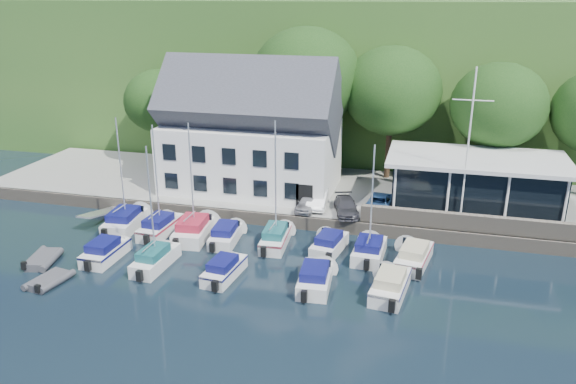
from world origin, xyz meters
name	(u,v)px	position (x,y,z in m)	size (l,w,h in m)	color
ground	(281,306)	(0.00, 0.00, 0.00)	(180.00, 180.00, 0.00)	black
quay	(335,196)	(0.00, 17.50, 0.50)	(60.00, 13.00, 1.00)	gray
quay_face	(319,225)	(0.00, 11.00, 0.50)	(60.00, 0.30, 1.00)	#6B6356
hillside	(387,54)	(0.00, 62.00, 8.00)	(160.00, 75.00, 16.00)	#2F5A22
harbor_building	(251,138)	(-7.00, 16.50, 5.35)	(14.40, 8.20, 8.70)	white
club_pavilion	(475,183)	(11.00, 16.00, 3.05)	(13.20, 7.20, 4.10)	black
seawall	(491,225)	(12.00, 11.40, 1.60)	(18.00, 0.50, 1.20)	#6B6356
gangway	(107,220)	(-16.50, 9.00, 0.00)	(1.20, 6.00, 1.40)	silver
car_silver	(308,203)	(-1.22, 12.49, 1.56)	(1.33, 3.31, 1.13)	#A3A4A8
car_white	(318,198)	(-0.62, 13.45, 1.65)	(1.38, 3.97, 1.31)	white
car_dgrey	(346,207)	(1.74, 12.43, 1.57)	(1.59, 3.90, 1.13)	#333238
car_blue	(379,203)	(4.06, 13.65, 1.62)	(1.43, 3.62, 1.24)	#2E558F
flagpole	(468,148)	(9.99, 12.69, 6.56)	(2.67, 0.20, 11.12)	white
tree_0	(160,117)	(-17.74, 21.49, 5.51)	(6.60, 6.60, 9.02)	black
tree_1	(216,116)	(-12.25, 22.14, 5.77)	(6.99, 6.99, 9.55)	black
tree_2	(306,103)	(-3.45, 21.38, 7.55)	(9.59, 9.59, 13.11)	black
tree_3	(390,114)	(3.90, 22.22, 6.80)	(8.49, 8.49, 11.60)	black
tree_4	(496,127)	(12.58, 21.24, 6.28)	(7.73, 7.73, 10.56)	black
boat_r1_0	(121,170)	(-14.19, 7.99, 4.54)	(2.21, 6.77, 9.08)	silver
boat_r1_1	(156,176)	(-11.17, 7.57, 4.45)	(1.85, 6.09, 8.90)	silver
boat_r1_2	(191,175)	(-8.50, 7.61, 4.72)	(2.26, 6.71, 9.44)	silver
boat_r1_3	(226,232)	(-6.03, 7.51, 0.68)	(1.79, 5.78, 1.35)	silver
boat_r1_4	(276,186)	(-2.47, 7.90, 4.34)	(1.75, 6.39, 8.68)	silver
boat_r1_5	(329,242)	(1.36, 7.70, 0.69)	(1.78, 5.39, 1.38)	silver
boat_r1_6	(372,197)	(4.10, 7.42, 4.29)	(2.07, 5.55, 8.58)	silver
boat_r1_7	(414,254)	(7.03, 7.15, 0.73)	(1.91, 6.17, 1.46)	silver
boat_r2_0	(105,249)	(-12.77, 2.85, 0.71)	(1.89, 5.47, 1.42)	silver
boat_r2_1	(151,204)	(-9.03, 2.64, 4.37)	(1.69, 6.01, 8.74)	silver
boat_r2_2	(224,267)	(-4.27, 2.43, 0.67)	(1.67, 5.43, 1.35)	silver
boat_r2_3	(315,275)	(1.42, 2.74, 0.71)	(1.99, 5.91, 1.42)	silver
boat_r2_4	(390,283)	(5.86, 2.90, 0.74)	(1.92, 5.98, 1.49)	silver
dinghy_0	(43,258)	(-16.44, 1.29, 0.36)	(1.83, 3.06, 0.71)	#3A3B40
dinghy_1	(49,279)	(-14.24, -1.07, 0.33)	(1.68, 2.79, 0.65)	#3A3B40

